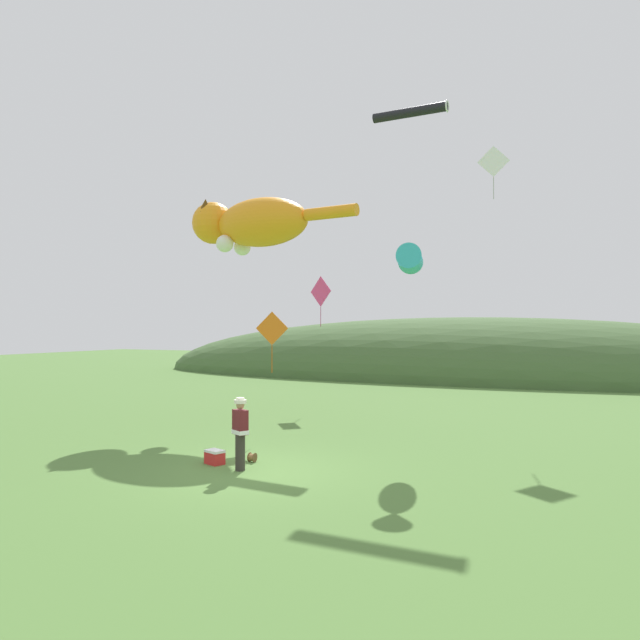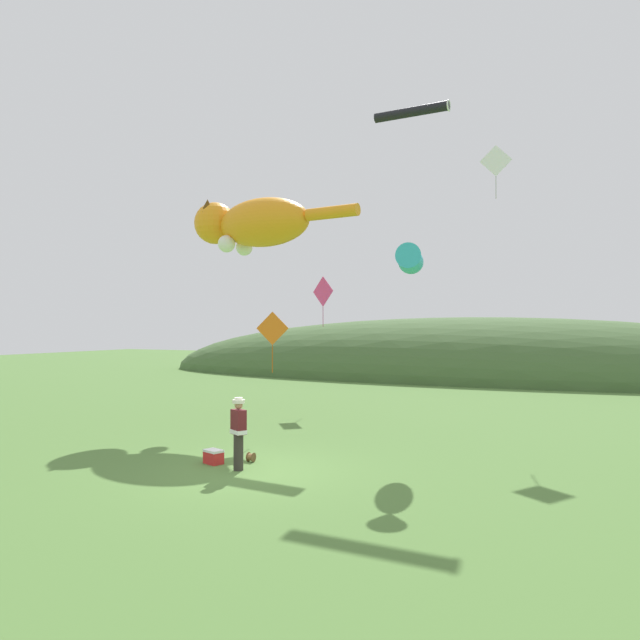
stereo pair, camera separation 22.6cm
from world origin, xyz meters
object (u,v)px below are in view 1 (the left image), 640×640
kite_tube_streamer (411,112)px  kite_diamond_orange (272,329)px  kite_fish_windsock (410,261)px  festival_attendant (240,431)px  kite_diamond_pink (321,292)px  kite_giant_cat (251,224)px  kite_spool (252,457)px  picnic_cooler (215,457)px  kite_diamond_white (493,162)px

kite_tube_streamer → kite_diamond_orange: bearing=-127.2°
kite_fish_windsock → kite_diamond_orange: kite_fish_windsock is taller
festival_attendant → kite_diamond_pink: bearing=104.2°
kite_giant_cat → kite_tube_streamer: kite_tube_streamer is taller
festival_attendant → kite_giant_cat: (-4.14, 7.49, 6.65)m
kite_tube_streamer → kite_diamond_pink: bearing=151.5°
kite_spool → kite_diamond_pink: size_ratio=0.11×
picnic_cooler → kite_fish_windsock: kite_fish_windsock is taller
festival_attendant → kite_spool: 1.22m
picnic_cooler → kite_giant_cat: 10.81m
kite_spool → kite_diamond_orange: size_ratio=0.12×
kite_diamond_orange → kite_spool: bearing=-69.2°
kite_giant_cat → kite_tube_streamer: size_ratio=2.56×
kite_spool → kite_diamond_pink: 12.06m
picnic_cooler → kite_diamond_orange: (-0.55, 4.05, 3.26)m
kite_tube_streamer → picnic_cooler: bearing=-108.6°
kite_spool → picnic_cooler: size_ratio=0.43×
kite_giant_cat → festival_attendant: bearing=-61.1°
kite_fish_windsock → kite_diamond_orange: size_ratio=1.42×
festival_attendant → kite_diamond_orange: (-1.49, 4.35, 2.49)m
kite_diamond_white → kite_diamond_orange: bearing=-129.6°
kite_diamond_white → kite_diamond_pink: size_ratio=0.95×
kite_diamond_pink → kite_spool: bearing=-75.6°
kite_spool → kite_diamond_pink: kite_diamond_pink is taller
picnic_cooler → kite_tube_streamer: size_ratio=0.20×
festival_attendant → kite_diamond_white: kite_diamond_white is taller
kite_diamond_pink → kite_tube_streamer: bearing=-28.5°
kite_tube_streamer → kite_spool: bearing=-104.9°
festival_attendant → kite_spool: size_ratio=7.30×
kite_fish_windsock → kite_diamond_pink: (-5.84, 6.50, -0.42)m
kite_tube_streamer → kite_diamond_orange: size_ratio=1.45×
kite_spool → kite_giant_cat: bearing=120.9°
festival_attendant → kite_tube_streamer: kite_tube_streamer is taller
festival_attendant → kite_spool: bearing=101.4°
festival_attendant → kite_spool: (-0.18, 0.88, -0.83)m
picnic_cooler → kite_fish_windsock: 8.11m
kite_spool → kite_giant_cat: size_ratio=0.03×
picnic_cooler → kite_diamond_orange: bearing=97.7°
festival_attendant → kite_diamond_white: 15.60m
kite_fish_windsock → kite_diamond_white: size_ratio=1.31×
picnic_cooler → kite_giant_cat: (-3.20, 7.19, 7.42)m
picnic_cooler → kite_tube_streamer: (2.89, 8.57, 11.40)m
festival_attendant → picnic_cooler: (-0.95, 0.30, -0.77)m
festival_attendant → picnic_cooler: bearing=162.3°
kite_fish_windsock → kite_diamond_orange: bearing=-171.5°
kite_fish_windsock → kite_diamond_white: kite_diamond_white is taller
kite_diamond_white → kite_diamond_pink: 9.05m
festival_attendant → kite_tube_streamer: bearing=77.6°
festival_attendant → picnic_cooler: 1.26m
kite_tube_streamer → kite_diamond_pink: 8.51m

